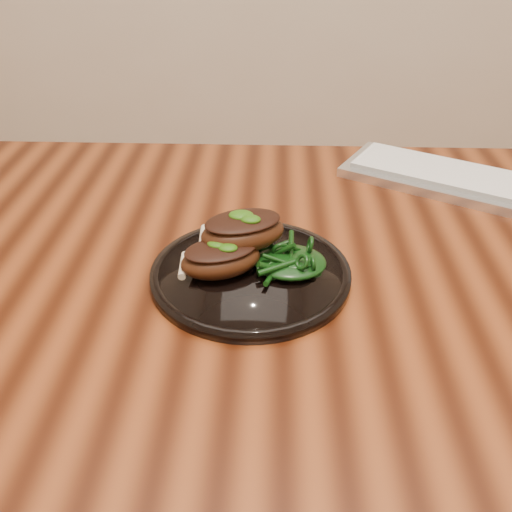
{
  "coord_description": "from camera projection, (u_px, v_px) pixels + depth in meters",
  "views": [
    {
      "loc": [
        -0.12,
        -0.67,
        1.18
      ],
      "look_at": [
        -0.15,
        -0.05,
        0.78
      ],
      "focal_mm": 40.0,
      "sensor_mm": 36.0,
      "label": 1
    }
  ],
  "objects": [
    {
      "name": "lamb_chop_back",
      "position": [
        242.0,
        230.0,
        0.73
      ],
      "size": [
        0.13,
        0.11,
        0.05
      ],
      "color": "#3A1A0B",
      "rests_on": "plate"
    },
    {
      "name": "greens_heap",
      "position": [
        290.0,
        258.0,
        0.73
      ],
      "size": [
        0.09,
        0.09,
        0.03
      ],
      "color": "black",
      "rests_on": "plate"
    },
    {
      "name": "lamb_chop_front",
      "position": [
        220.0,
        258.0,
        0.72
      ],
      "size": [
        0.12,
        0.1,
        0.05
      ],
      "color": "#3A1A0B",
      "rests_on": "plate"
    },
    {
      "name": "plate",
      "position": [
        251.0,
        273.0,
        0.74
      ],
      "size": [
        0.26,
        0.26,
        0.02
      ],
      "color": "black",
      "rests_on": "desk"
    },
    {
      "name": "herb_smear",
      "position": [
        229.0,
        245.0,
        0.78
      ],
      "size": [
        0.07,
        0.05,
        0.0
      ],
      "primitive_type": "ellipsoid",
      "color": "#184507",
      "rests_on": "plate"
    },
    {
      "name": "keyboard",
      "position": [
        488.0,
        186.0,
        0.95
      ],
      "size": [
        0.49,
        0.36,
        0.02
      ],
      "color": "silver",
      "rests_on": "desk"
    },
    {
      "name": "desk",
      "position": [
        358.0,
        303.0,
        0.83
      ],
      "size": [
        1.6,
        0.8,
        0.75
      ],
      "color": "#321106",
      "rests_on": "ground"
    }
  ]
}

